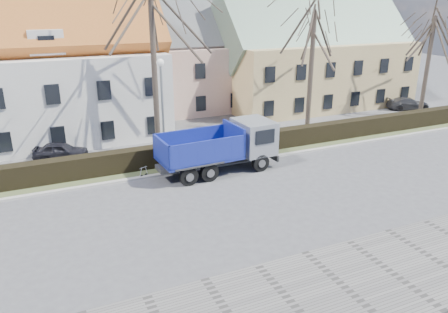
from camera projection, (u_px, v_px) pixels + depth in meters
name	position (u px, v px, depth m)	size (l,w,h in m)	color
ground	(240.00, 197.00, 23.14)	(120.00, 120.00, 0.00)	#4E4E51
sidewalk_near	(344.00, 287.00, 15.84)	(80.00, 5.00, 0.08)	slate
curb_far	(208.00, 167.00, 27.07)	(80.00, 0.30, 0.12)	#ADA9A2
grass_strip	(198.00, 159.00, 28.44)	(80.00, 3.00, 0.10)	#48542F
hedge	(199.00, 151.00, 28.06)	(60.00, 0.90, 1.30)	black
building_pink	(184.00, 66.00, 40.46)	(10.80, 8.80, 8.00)	#CCA090
building_yellow	(311.00, 60.00, 42.43)	(18.80, 10.80, 8.50)	tan
tree_1	(154.00, 59.00, 27.50)	(9.20, 9.20, 12.65)	#3B3129
tree_2	(312.00, 61.00, 32.40)	(8.00, 8.00, 11.00)	#3B3129
tree_3	(429.00, 57.00, 37.11)	(7.60, 7.60, 10.45)	#3B3129
dump_truck	(214.00, 149.00, 25.93)	(7.51, 2.79, 3.00)	navy
streetlight	(163.00, 111.00, 27.24)	(0.51, 0.51, 6.59)	gray
cart_frame	(141.00, 173.00, 25.42)	(0.77, 0.44, 0.70)	silver
parked_car_a	(61.00, 151.00, 28.33)	(1.37, 3.42, 1.16)	black
parked_car_b	(408.00, 104.00, 41.12)	(1.59, 3.91, 1.14)	#303033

